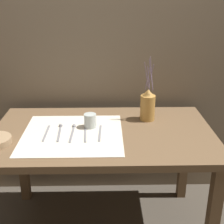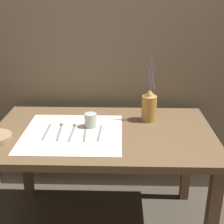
# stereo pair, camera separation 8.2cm
# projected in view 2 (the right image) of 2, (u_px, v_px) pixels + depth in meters

# --- Properties ---
(stone_wall_back) EXTENTS (7.00, 0.06, 2.40)m
(stone_wall_back) POSITION_uv_depth(u_px,v_px,m) (106.00, 33.00, 2.09)
(stone_wall_back) COLOR #7A6B56
(stone_wall_back) RESTS_ON ground_plane
(wooden_table) EXTENTS (1.29, 0.77, 0.70)m
(wooden_table) POSITION_uv_depth(u_px,v_px,m) (103.00, 144.00, 1.85)
(wooden_table) COLOR brown
(wooden_table) RESTS_ON ground_plane
(linen_cloth) EXTENTS (0.57, 0.54, 0.00)m
(linen_cloth) POSITION_uv_depth(u_px,v_px,m) (72.00, 133.00, 1.79)
(linen_cloth) COLOR beige
(linen_cloth) RESTS_ON wooden_table
(pitcher_with_flowers) EXTENTS (0.09, 0.09, 0.41)m
(pitcher_with_flowers) POSITION_uv_depth(u_px,v_px,m) (149.00, 106.00, 1.93)
(pitcher_with_flowers) COLOR #B7843D
(pitcher_with_flowers) RESTS_ON wooden_table
(glass_tumbler_near) EXTENTS (0.07, 0.07, 0.08)m
(glass_tumbler_near) POSITION_uv_depth(u_px,v_px,m) (91.00, 120.00, 1.85)
(glass_tumbler_near) COLOR #B7C1BC
(glass_tumbler_near) RESTS_ON wooden_table
(fork_inner) EXTENTS (0.01, 0.21, 0.00)m
(fork_inner) POSITION_uv_depth(u_px,v_px,m) (47.00, 132.00, 1.80)
(fork_inner) COLOR gray
(fork_inner) RESTS_ON wooden_table
(spoon_outer) EXTENTS (0.03, 0.22, 0.02)m
(spoon_outer) POSITION_uv_depth(u_px,v_px,m) (61.00, 128.00, 1.84)
(spoon_outer) COLOR gray
(spoon_outer) RESTS_ON wooden_table
(spoon_inner) EXTENTS (0.02, 0.22, 0.02)m
(spoon_inner) POSITION_uv_depth(u_px,v_px,m) (74.00, 129.00, 1.83)
(spoon_inner) COLOR gray
(spoon_inner) RESTS_ON wooden_table
(fork_outer) EXTENTS (0.02, 0.21, 0.00)m
(fork_outer) POSITION_uv_depth(u_px,v_px,m) (85.00, 133.00, 1.78)
(fork_outer) COLOR gray
(fork_outer) RESTS_ON wooden_table
(knife_center) EXTENTS (0.02, 0.21, 0.00)m
(knife_center) POSITION_uv_depth(u_px,v_px,m) (100.00, 133.00, 1.78)
(knife_center) COLOR gray
(knife_center) RESTS_ON wooden_table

